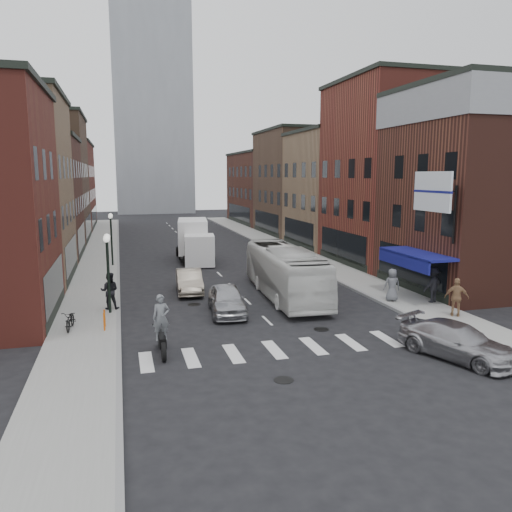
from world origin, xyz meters
The scene contains 31 objects.
ground centered at (0.00, 0.00, 0.00)m, with size 160.00×160.00×0.00m, color black.
sidewalk_left centered at (-8.50, 22.00, 0.07)m, with size 3.00×74.00×0.15m, color gray.
sidewalk_right centered at (8.50, 22.00, 0.07)m, with size 3.00×74.00×0.15m, color gray.
curb_left centered at (-7.00, 22.00, 0.00)m, with size 0.20×74.00×0.16m, color gray.
curb_right centered at (7.00, 22.00, 0.00)m, with size 0.20×74.00×0.16m, color gray.
crosswalk_stripes centered at (0.00, -3.00, 0.00)m, with size 12.00×2.20×0.01m, color silver.
bldg_left_mid_b centered at (-14.99, 24.00, 5.15)m, with size 10.30×10.20×10.30m.
bldg_left_far_a centered at (-14.99, 35.00, 6.65)m, with size 10.30×12.20×13.30m.
bldg_left_far_b centered at (-14.99, 49.00, 5.65)m, with size 10.30×16.20×11.30m.
bldg_right_corner centered at (14.99, 4.50, 6.15)m, with size 10.30×9.20×12.30m.
bldg_right_mid_a centered at (15.00, 14.00, 7.15)m, with size 10.30×10.20×14.30m.
bldg_right_mid_b centered at (14.99, 24.00, 5.65)m, with size 10.30×10.20×11.30m.
bldg_right_far_a centered at (14.99, 35.00, 6.15)m, with size 10.30×12.20×12.30m.
bldg_right_far_b centered at (14.99, 49.00, 5.15)m, with size 10.30×16.20×10.30m.
awning_blue centered at (8.93, 2.50, 2.63)m, with size 1.80×5.00×0.78m.
billboard_sign centered at (8.59, 0.50, 6.13)m, with size 1.52×3.00×3.70m.
distant_tower centered at (0.00, 78.00, 25.00)m, with size 14.00×14.00×50.00m, color #9399A0.
streetlamp_near centered at (-7.40, 4.00, 2.91)m, with size 0.32×1.22×4.11m.
streetlamp_far centered at (-7.40, 18.00, 2.91)m, with size 0.32×1.22×4.11m.
bike_rack centered at (-7.60, 1.30, 0.55)m, with size 0.08×0.68×0.80m.
box_truck centered at (-0.85, 19.07, 1.65)m, with size 2.98×7.92×3.34m.
motorcycle_rider centered at (-5.34, -2.33, 1.14)m, with size 0.67×2.39×2.44m.
transit_bus centered at (2.36, 5.37, 1.46)m, with size 2.45×10.47×2.92m, color silver.
sedan_left_near centered at (-1.63, 2.76, 0.74)m, with size 1.74×4.33×1.48m, color #ADADB1.
sedan_left_far centered at (-2.85, 7.92, 0.69)m, with size 1.47×4.22×1.39m, color #A69A87.
curb_car centered at (5.64, -5.75, 0.68)m, with size 1.90×4.67×1.35m, color #A8A7AB.
parked_bicycle centered at (-9.07, 1.59, 0.59)m, with size 0.58×1.67×0.88m, color black.
ped_left_solo centered at (-7.40, 4.72, 1.11)m, with size 0.94×0.54×1.93m, color black.
ped_right_a centered at (9.58, 1.54, 1.12)m, with size 1.25×0.62×1.93m, color black.
ped_right_b centered at (9.03, -1.21, 1.10)m, with size 1.12×0.56×1.91m, color #916B49.
ped_right_c centered at (7.57, 2.35, 1.05)m, with size 0.88×0.57×1.80m, color #5C5E64.
Camera 1 is at (-6.75, -21.51, 7.02)m, focal length 35.00 mm.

